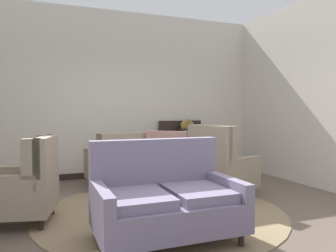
# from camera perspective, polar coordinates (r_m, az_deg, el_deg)

# --- Properties ---
(ground) EXTENTS (8.41, 8.41, 0.00)m
(ground) POSITION_cam_1_polar(r_m,az_deg,el_deg) (4.19, 0.21, -15.93)
(ground) COLOR brown
(wall_back) EXTENTS (6.17, 0.08, 3.35)m
(wall_back) POSITION_cam_1_polar(r_m,az_deg,el_deg) (6.74, -8.80, 5.49)
(wall_back) COLOR silver
(wall_back) RESTS_ON ground
(wall_right) EXTENTS (0.08, 4.02, 3.35)m
(wall_right) POSITION_cam_1_polar(r_m,az_deg,el_deg) (6.38, 23.18, 5.47)
(wall_right) COLOR silver
(wall_right) RESTS_ON ground
(baseboard_back) EXTENTS (6.01, 0.03, 0.12)m
(baseboard_back) POSITION_cam_1_polar(r_m,az_deg,el_deg) (6.80, -8.60, -8.20)
(baseboard_back) COLOR black
(baseboard_back) RESTS_ON ground
(area_rug) EXTENTS (3.24, 3.24, 0.01)m
(area_rug) POSITION_cam_1_polar(r_m,az_deg,el_deg) (4.46, -1.25, -14.71)
(area_rug) COLOR #847051
(area_rug) RESTS_ON ground
(coffee_table) EXTENTS (0.83, 0.83, 0.50)m
(coffee_table) POSITION_cam_1_polar(r_m,az_deg,el_deg) (4.29, -3.38, -9.93)
(coffee_table) COLOR black
(coffee_table) RESTS_ON ground
(porcelain_vase) EXTENTS (0.14, 0.14, 0.33)m
(porcelain_vase) POSITION_cam_1_polar(r_m,az_deg,el_deg) (4.25, -3.78, -6.67)
(porcelain_vase) COLOR #4C7A66
(porcelain_vase) RESTS_ON coffee_table
(settee) EXTENTS (1.46, 0.92, 1.02)m
(settee) POSITION_cam_1_polar(r_m,az_deg,el_deg) (3.46, -0.45, -12.89)
(settee) COLOR slate
(settee) RESTS_ON ground
(armchair_foreground_right) EXTENTS (1.12, 1.14, 1.00)m
(armchair_foreground_right) POSITION_cam_1_polar(r_m,az_deg,el_deg) (5.77, 0.82, -6.37)
(armchair_foreground_right) COLOR tan
(armchair_foreground_right) RESTS_ON ground
(armchair_back_corner) EXTENTS (0.96, 0.90, 1.03)m
(armchair_back_corner) POSITION_cam_1_polar(r_m,az_deg,el_deg) (4.27, -23.83, -9.68)
(armchair_back_corner) COLOR gray
(armchair_back_corner) RESTS_ON ground
(armchair_beside_settee) EXTENTS (1.05, 1.02, 1.12)m
(armchair_beside_settee) POSITION_cam_1_polar(r_m,az_deg,el_deg) (5.21, 9.07, -7.06)
(armchair_beside_settee) COLOR gray
(armchair_beside_settee) RESTS_ON ground
(armchair_near_sideboard) EXTENTS (0.99, 1.01, 0.97)m
(armchair_near_sideboard) POSITION_cam_1_polar(r_m,az_deg,el_deg) (5.77, -8.96, -6.53)
(armchair_near_sideboard) COLOR gray
(armchair_near_sideboard) RESTS_ON ground
(side_table) EXTENTS (0.47, 0.47, 0.67)m
(side_table) POSITION_cam_1_polar(r_m,az_deg,el_deg) (5.10, 8.72, -7.94)
(side_table) COLOR black
(side_table) RESTS_ON ground
(sideboard) EXTENTS (0.98, 0.40, 1.13)m
(sideboard) POSITION_cam_1_polar(r_m,az_deg,el_deg) (6.92, 2.72, -4.43)
(sideboard) COLOR black
(sideboard) RESTS_ON ground
(gramophone) EXTENTS (0.39, 0.45, 0.47)m
(gramophone) POSITION_cam_1_polar(r_m,az_deg,el_deg) (6.82, 3.36, 0.22)
(gramophone) COLOR black
(gramophone) RESTS_ON sideboard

